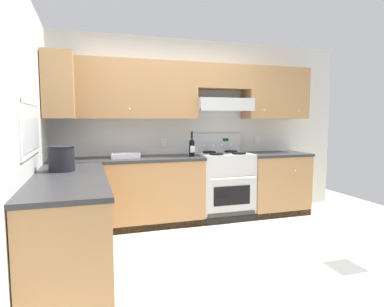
{
  "coord_description": "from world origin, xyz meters",
  "views": [
    {
      "loc": [
        -1.08,
        -3.11,
        1.41
      ],
      "look_at": [
        0.12,
        0.7,
        1.0
      ],
      "focal_mm": 31.2,
      "sensor_mm": 36.0,
      "label": 1
    }
  ],
  "objects_px": {
    "stove": "(224,184)",
    "wine_bottle": "(192,147)",
    "bucket": "(62,158)",
    "bowl": "(125,156)"
  },
  "relations": [
    {
      "from": "wine_bottle",
      "to": "bowl",
      "type": "relative_size",
      "value": 0.92
    },
    {
      "from": "stove",
      "to": "wine_bottle",
      "type": "xyz_separation_m",
      "value": [
        -0.5,
        -0.05,
        0.56
      ]
    },
    {
      "from": "stove",
      "to": "bucket",
      "type": "xyz_separation_m",
      "value": [
        -2.09,
        -0.94,
        0.56
      ]
    },
    {
      "from": "stove",
      "to": "bowl",
      "type": "distance_m",
      "value": 1.46
    },
    {
      "from": "wine_bottle",
      "to": "bucket",
      "type": "bearing_deg",
      "value": -151.04
    },
    {
      "from": "wine_bottle",
      "to": "bowl",
      "type": "xyz_separation_m",
      "value": [
        -0.89,
        0.06,
        -0.11
      ]
    },
    {
      "from": "bowl",
      "to": "bucket",
      "type": "bearing_deg",
      "value": -126.89
    },
    {
      "from": "stove",
      "to": "wine_bottle",
      "type": "bearing_deg",
      "value": -173.91
    },
    {
      "from": "stove",
      "to": "bucket",
      "type": "height_order",
      "value": "stove"
    },
    {
      "from": "stove",
      "to": "bowl",
      "type": "xyz_separation_m",
      "value": [
        -1.38,
        0.01,
        0.45
      ]
    }
  ]
}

